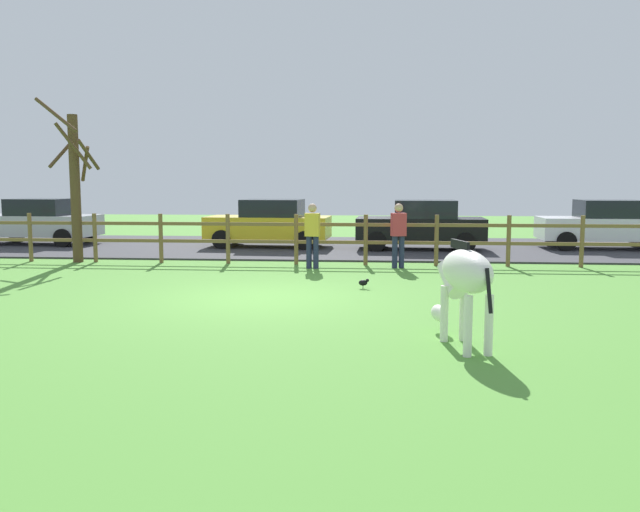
# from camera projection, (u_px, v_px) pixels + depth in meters

# --- Properties ---
(ground_plane) EXTENTS (60.00, 60.00, 0.00)m
(ground_plane) POSITION_uv_depth(u_px,v_px,m) (262.00, 298.00, 12.31)
(ground_plane) COLOR #549338
(parking_asphalt) EXTENTS (28.00, 7.40, 0.05)m
(parking_asphalt) POSITION_uv_depth(u_px,v_px,m) (311.00, 247.00, 21.51)
(parking_asphalt) COLOR #38383D
(parking_asphalt) RESTS_ON ground_plane
(paddock_fence) EXTENTS (20.36, 0.11, 1.33)m
(paddock_fence) POSITION_uv_depth(u_px,v_px,m) (262.00, 236.00, 17.25)
(paddock_fence) COLOR brown
(paddock_fence) RESTS_ON ground_plane
(bare_tree) EXTENTS (1.39, 1.45, 4.37)m
(bare_tree) POSITION_uv_depth(u_px,v_px,m) (75.00, 182.00, 17.46)
(bare_tree) COLOR #513A23
(bare_tree) RESTS_ON ground_plane
(zebra) EXTENTS (0.80, 1.90, 1.41)m
(zebra) POSITION_uv_depth(u_px,v_px,m) (464.00, 278.00, 8.56)
(zebra) COLOR white
(zebra) RESTS_ON ground_plane
(crow_on_grass) EXTENTS (0.22, 0.10, 0.20)m
(crow_on_grass) POSITION_uv_depth(u_px,v_px,m) (364.00, 282.00, 13.33)
(crow_on_grass) COLOR black
(crow_on_grass) RESTS_ON ground_plane
(parked_car_yellow) EXTENTS (4.09, 2.06, 1.56)m
(parked_car_yellow) POSITION_uv_depth(u_px,v_px,m) (269.00, 223.00, 21.31)
(parked_car_yellow) COLOR yellow
(parked_car_yellow) RESTS_ON parking_asphalt
(parked_car_white) EXTENTS (4.05, 1.98, 1.56)m
(parked_car_white) POSITION_uv_depth(u_px,v_px,m) (605.00, 224.00, 20.67)
(parked_car_white) COLOR white
(parked_car_white) RESTS_ON parking_asphalt
(parked_car_silver) EXTENTS (4.07, 2.03, 1.56)m
(parked_car_silver) POSITION_uv_depth(u_px,v_px,m) (39.00, 221.00, 22.19)
(parked_car_silver) COLOR #B7BABF
(parked_car_silver) RESTS_ON parking_asphalt
(parked_car_black) EXTENTS (4.06, 1.99, 1.56)m
(parked_car_black) POSITION_uv_depth(u_px,v_px,m) (421.00, 224.00, 20.53)
(parked_car_black) COLOR black
(parked_car_black) RESTS_ON parking_asphalt
(visitor_left_of_tree) EXTENTS (0.41, 0.31, 1.64)m
(visitor_left_of_tree) POSITION_uv_depth(u_px,v_px,m) (398.00, 233.00, 16.41)
(visitor_left_of_tree) COLOR #232847
(visitor_left_of_tree) RESTS_ON ground_plane
(visitor_right_of_tree) EXTENTS (0.38, 0.26, 1.64)m
(visitor_right_of_tree) POSITION_uv_depth(u_px,v_px,m) (312.00, 233.00, 16.34)
(visitor_right_of_tree) COLOR #232847
(visitor_right_of_tree) RESTS_ON ground_plane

